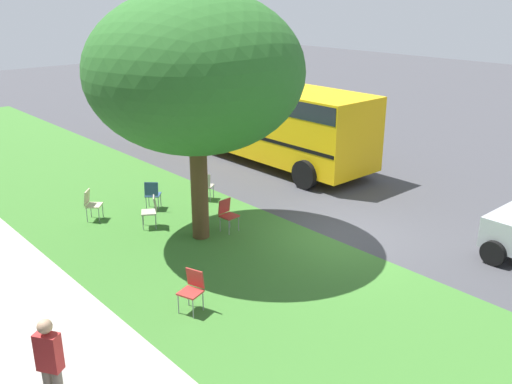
{
  "coord_description": "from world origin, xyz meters",
  "views": [
    {
      "loc": [
        -8.57,
        10.5,
        6.06
      ],
      "look_at": [
        1.75,
        1.32,
        1.09
      ],
      "focal_mm": 39.07,
      "sensor_mm": 36.0,
      "label": 1
    }
  ],
  "objects_px": {
    "chair_0": "(151,209)",
    "pedestrian_0": "(50,365)",
    "chair_1": "(91,203)",
    "chair_4": "(227,213)",
    "chair_2": "(192,287)",
    "chair_5": "(205,184)",
    "street_tree": "(195,73)",
    "chair_3": "(152,193)",
    "school_bus": "(253,112)"
  },
  "relations": [
    {
      "from": "pedestrian_0",
      "to": "street_tree",
      "type": "bearing_deg",
      "value": -55.04
    },
    {
      "from": "chair_0",
      "to": "chair_3",
      "type": "distance_m",
      "value": 1.31
    },
    {
      "from": "chair_4",
      "to": "chair_0",
      "type": "bearing_deg",
      "value": 41.55
    },
    {
      "from": "chair_4",
      "to": "street_tree",
      "type": "bearing_deg",
      "value": 78.34
    },
    {
      "from": "chair_2",
      "to": "chair_3",
      "type": "bearing_deg",
      "value": -23.97
    },
    {
      "from": "chair_1",
      "to": "pedestrian_0",
      "type": "relative_size",
      "value": 0.52
    },
    {
      "from": "chair_5",
      "to": "pedestrian_0",
      "type": "height_order",
      "value": "pedestrian_0"
    },
    {
      "from": "chair_0",
      "to": "chair_5",
      "type": "bearing_deg",
      "value": -73.22
    },
    {
      "from": "chair_3",
      "to": "chair_5",
      "type": "distance_m",
      "value": 1.68
    },
    {
      "from": "chair_1",
      "to": "chair_4",
      "type": "xyz_separation_m",
      "value": [
        -3.12,
        -2.37,
        0.0
      ]
    },
    {
      "from": "chair_2",
      "to": "school_bus",
      "type": "height_order",
      "value": "school_bus"
    },
    {
      "from": "street_tree",
      "to": "chair_3",
      "type": "distance_m",
      "value": 4.5
    },
    {
      "from": "street_tree",
      "to": "chair_0",
      "type": "distance_m",
      "value": 4.04
    },
    {
      "from": "school_bus",
      "to": "chair_4",
      "type": "bearing_deg",
      "value": 133.27
    },
    {
      "from": "chair_3",
      "to": "pedestrian_0",
      "type": "relative_size",
      "value": 0.52
    },
    {
      "from": "chair_2",
      "to": "pedestrian_0",
      "type": "xyz_separation_m",
      "value": [
        -1.07,
        3.28,
        0.41
      ]
    },
    {
      "from": "chair_0",
      "to": "pedestrian_0",
      "type": "xyz_separation_m",
      "value": [
        -5.28,
        4.93,
        0.41
      ]
    },
    {
      "from": "chair_4",
      "to": "school_bus",
      "type": "height_order",
      "value": "school_bus"
    },
    {
      "from": "chair_2",
      "to": "chair_5",
      "type": "bearing_deg",
      "value": -39.07
    },
    {
      "from": "chair_0",
      "to": "street_tree",
      "type": "bearing_deg",
      "value": -156.3
    },
    {
      "from": "chair_3",
      "to": "chair_5",
      "type": "relative_size",
      "value": 1.0
    },
    {
      "from": "street_tree",
      "to": "chair_0",
      "type": "xyz_separation_m",
      "value": [
        1.4,
        0.62,
        -3.74
      ]
    },
    {
      "from": "chair_0",
      "to": "pedestrian_0",
      "type": "height_order",
      "value": "pedestrian_0"
    },
    {
      "from": "chair_3",
      "to": "chair_5",
      "type": "xyz_separation_m",
      "value": [
        -0.4,
        -1.63,
        0.0
      ]
    },
    {
      "from": "chair_5",
      "to": "school_bus",
      "type": "xyz_separation_m",
      "value": [
        2.71,
        -4.33,
        1.24
      ]
    },
    {
      "from": "chair_0",
      "to": "chair_2",
      "type": "distance_m",
      "value": 4.52
    },
    {
      "from": "chair_5",
      "to": "school_bus",
      "type": "height_order",
      "value": "school_bus"
    },
    {
      "from": "pedestrian_0",
      "to": "chair_4",
      "type": "bearing_deg",
      "value": -59.49
    },
    {
      "from": "chair_1",
      "to": "chair_5",
      "type": "bearing_deg",
      "value": -104.4
    },
    {
      "from": "chair_0",
      "to": "chair_2",
      "type": "bearing_deg",
      "value": 158.61
    },
    {
      "from": "street_tree",
      "to": "chair_4",
      "type": "height_order",
      "value": "street_tree"
    },
    {
      "from": "street_tree",
      "to": "chair_1",
      "type": "relative_size",
      "value": 7.07
    },
    {
      "from": "street_tree",
      "to": "school_bus",
      "type": "distance_m",
      "value": 8.14
    },
    {
      "from": "pedestrian_0",
      "to": "chair_2",
      "type": "bearing_deg",
      "value": -71.94
    },
    {
      "from": "chair_3",
      "to": "chair_1",
      "type": "bearing_deg",
      "value": 74.87
    },
    {
      "from": "school_bus",
      "to": "pedestrian_0",
      "type": "relative_size",
      "value": 6.15
    },
    {
      "from": "chair_1",
      "to": "pedestrian_0",
      "type": "xyz_separation_m",
      "value": [
        -6.84,
        3.95,
        0.41
      ]
    },
    {
      "from": "pedestrian_0",
      "to": "chair_1",
      "type": "bearing_deg",
      "value": -29.98
    },
    {
      "from": "chair_1",
      "to": "school_bus",
      "type": "height_order",
      "value": "school_bus"
    },
    {
      "from": "chair_0",
      "to": "chair_3",
      "type": "xyz_separation_m",
      "value": [
        1.1,
        -0.71,
        0.0
      ]
    },
    {
      "from": "chair_0",
      "to": "chair_3",
      "type": "bearing_deg",
      "value": -32.92
    },
    {
      "from": "chair_3",
      "to": "school_bus",
      "type": "xyz_separation_m",
      "value": [
        2.32,
        -5.96,
        1.24
      ]
    },
    {
      "from": "chair_1",
      "to": "chair_4",
      "type": "height_order",
      "value": "same"
    },
    {
      "from": "street_tree",
      "to": "school_bus",
      "type": "bearing_deg",
      "value": -51.48
    },
    {
      "from": "chair_1",
      "to": "chair_5",
      "type": "xyz_separation_m",
      "value": [
        -0.85,
        -3.33,
        0.0
      ]
    },
    {
      "from": "street_tree",
      "to": "chair_2",
      "type": "xyz_separation_m",
      "value": [
        -2.81,
        2.27,
        -3.74
      ]
    },
    {
      "from": "street_tree",
      "to": "chair_1",
      "type": "distance_m",
      "value": 5.03
    },
    {
      "from": "chair_3",
      "to": "school_bus",
      "type": "height_order",
      "value": "school_bus"
    },
    {
      "from": "chair_4",
      "to": "chair_5",
      "type": "distance_m",
      "value": 2.46
    },
    {
      "from": "chair_3",
      "to": "school_bus",
      "type": "bearing_deg",
      "value": -68.76
    }
  ]
}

